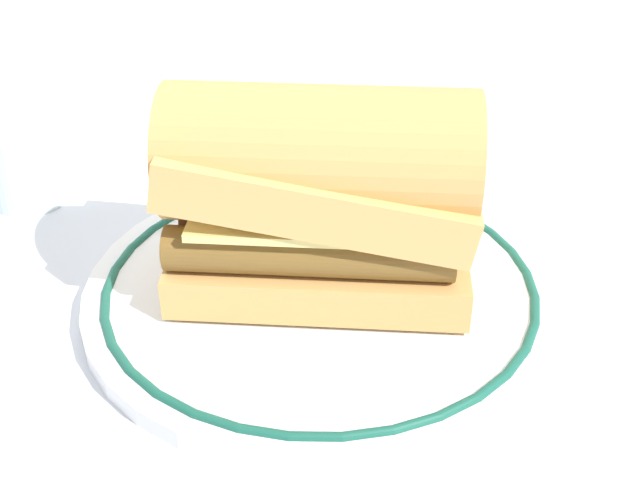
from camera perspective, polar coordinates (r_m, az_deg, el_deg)
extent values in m
plane|color=silver|center=(0.52, -0.40, -6.59)|extent=(1.50, 1.50, 0.00)
cylinder|color=white|center=(0.54, 0.00, -3.48)|extent=(0.30, 0.30, 0.01)
torus|color=#195947|center=(0.54, 0.00, -2.96)|extent=(0.27, 0.27, 0.01)
cube|color=tan|center=(0.53, 0.00, -1.55)|extent=(0.20, 0.15, 0.03)
cylinder|color=brown|center=(0.49, -0.24, -0.82)|extent=(0.17, 0.08, 0.03)
cylinder|color=brown|center=(0.52, 0.00, 0.90)|extent=(0.17, 0.08, 0.03)
cylinder|color=brown|center=(0.54, 0.22, 2.46)|extent=(0.17, 0.08, 0.03)
cube|color=#EAD67A|center=(0.51, 0.00, 2.44)|extent=(0.17, 0.14, 0.01)
cube|color=#DFA95F|center=(0.50, 0.00, 4.18)|extent=(0.21, 0.15, 0.06)
cylinder|color=tan|center=(0.49, 0.00, 5.72)|extent=(0.20, 0.14, 0.08)
cylinder|color=silver|center=(0.67, -19.46, 6.12)|extent=(0.06, 0.06, 0.09)
cylinder|color=gold|center=(0.68, -19.13, 4.46)|extent=(0.05, 0.05, 0.05)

